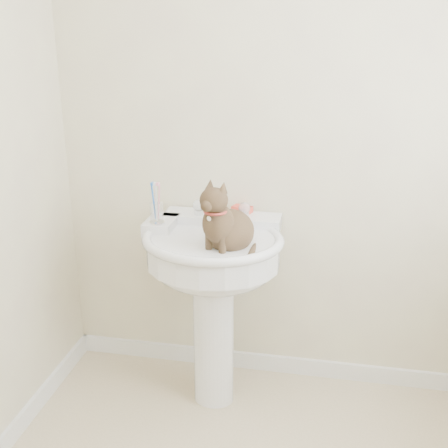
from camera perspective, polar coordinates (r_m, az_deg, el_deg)
The scene contains 7 objects.
wall_back at distance 2.58m, azimuth 6.68°, elevation 9.03°, with size 2.20×0.00×2.50m, color beige, non-canonical shape.
baseboard_back at distance 3.04m, azimuth 5.74°, elevation -13.96°, with size 2.20×0.02×0.09m, color white.
pedestal_sink at distance 2.51m, azimuth -1.15°, elevation -4.53°, with size 0.64×0.63×0.88m.
faucet at distance 2.57m, azimuth -0.38°, elevation 1.59°, with size 0.28×0.12×0.14m.
soap_bar at distance 2.65m, azimuth 1.85°, elevation 1.50°, with size 0.09×0.06×0.03m, color #D8412E.
toothbrush_cup at distance 2.51m, azimuth -6.85°, elevation 1.14°, with size 0.07×0.07×0.19m.
cat at distance 2.34m, azimuth 0.32°, elevation -0.28°, with size 0.23×0.28×0.42m.
Camera 1 is at (0.19, -1.43, 1.72)m, focal length 45.00 mm.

